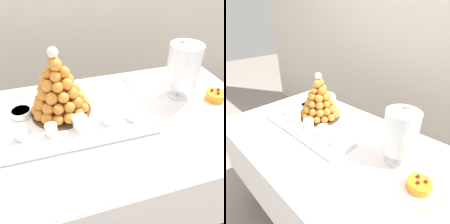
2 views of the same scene
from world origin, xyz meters
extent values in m
plane|color=gray|center=(0.00, 0.00, 0.00)|extent=(12.00, 12.00, 0.00)
cube|color=silver|center=(0.00, 1.10, 1.25)|extent=(4.80, 0.10, 2.50)
cylinder|color=brown|center=(-0.56, -0.30, 0.35)|extent=(0.04, 0.04, 0.70)
cylinder|color=brown|center=(-0.56, 0.30, 0.35)|extent=(0.04, 0.04, 0.70)
cylinder|color=brown|center=(0.56, 0.30, 0.35)|extent=(0.04, 0.04, 0.70)
cube|color=brown|center=(0.00, 0.00, 0.71)|extent=(1.24, 0.71, 0.02)
cube|color=white|center=(0.00, 0.00, 0.72)|extent=(1.30, 0.77, 0.00)
cube|color=white|center=(0.00, -0.39, 0.54)|extent=(1.30, 0.01, 0.36)
cube|color=white|center=(0.00, 0.39, 0.54)|extent=(1.30, 0.01, 0.36)
cube|color=white|center=(-0.65, 0.00, 0.54)|extent=(0.01, 0.77, 0.36)
cube|color=white|center=(-0.16, 0.07, 0.73)|extent=(0.61, 0.42, 0.01)
cube|color=white|center=(-0.16, -0.14, 0.74)|extent=(0.61, 0.01, 0.02)
cube|color=white|center=(-0.16, 0.28, 0.74)|extent=(0.61, 0.01, 0.02)
cube|color=white|center=(-0.46, 0.07, 0.74)|extent=(0.01, 0.42, 0.02)
cube|color=white|center=(0.15, 0.07, 0.74)|extent=(0.01, 0.42, 0.02)
cylinder|color=white|center=(-0.16, 0.07, 0.73)|extent=(0.39, 0.39, 0.00)
cylinder|color=#4C331E|center=(-0.21, 0.11, 0.74)|extent=(0.26, 0.26, 0.01)
cone|color=#C06C27|center=(-0.21, 0.11, 0.86)|extent=(0.17, 0.17, 0.24)
sphere|color=orange|center=(-0.11, 0.11, 0.77)|extent=(0.05, 0.05, 0.05)
sphere|color=orange|center=(-0.12, 0.16, 0.77)|extent=(0.05, 0.05, 0.05)
sphere|color=orange|center=(-0.15, 0.19, 0.77)|extent=(0.05, 0.05, 0.05)
sphere|color=orange|center=(-0.19, 0.21, 0.77)|extent=(0.05, 0.05, 0.05)
sphere|color=orange|center=(-0.23, 0.21, 0.77)|extent=(0.04, 0.04, 0.04)
sphere|color=orange|center=(-0.27, 0.19, 0.77)|extent=(0.05, 0.05, 0.05)
sphere|color=orange|center=(-0.30, 0.16, 0.77)|extent=(0.04, 0.04, 0.04)
sphere|color=orange|center=(-0.31, 0.11, 0.77)|extent=(0.05, 0.05, 0.05)
sphere|color=orange|center=(-0.30, 0.07, 0.77)|extent=(0.05, 0.05, 0.05)
sphere|color=orange|center=(-0.27, 0.03, 0.77)|extent=(0.05, 0.05, 0.05)
sphere|color=orange|center=(-0.23, 0.01, 0.77)|extent=(0.04, 0.04, 0.04)
sphere|color=orange|center=(-0.19, 0.01, 0.77)|extent=(0.05, 0.05, 0.05)
sphere|color=orange|center=(-0.15, 0.03, 0.77)|extent=(0.04, 0.04, 0.04)
sphere|color=orange|center=(-0.12, 0.07, 0.77)|extent=(0.04, 0.04, 0.04)
sphere|color=orange|center=(-0.13, 0.14, 0.81)|extent=(0.04, 0.04, 0.04)
sphere|color=orange|center=(-0.16, 0.18, 0.81)|extent=(0.04, 0.04, 0.04)
sphere|color=orange|center=(-0.20, 0.19, 0.81)|extent=(0.04, 0.04, 0.04)
sphere|color=orange|center=(-0.24, 0.19, 0.81)|extent=(0.05, 0.05, 0.05)
sphere|color=orange|center=(-0.27, 0.17, 0.81)|extent=(0.04, 0.04, 0.04)
sphere|color=orange|center=(-0.29, 0.13, 0.81)|extent=(0.04, 0.04, 0.04)
sphere|color=orange|center=(-0.29, 0.08, 0.81)|extent=(0.05, 0.05, 0.05)
sphere|color=orange|center=(-0.26, 0.05, 0.81)|extent=(0.05, 0.05, 0.05)
sphere|color=orange|center=(-0.22, 0.03, 0.81)|extent=(0.04, 0.04, 0.04)
sphere|color=orange|center=(-0.18, 0.03, 0.81)|extent=(0.05, 0.05, 0.05)
sphere|color=orange|center=(-0.14, 0.06, 0.81)|extent=(0.05, 0.05, 0.05)
sphere|color=orange|center=(-0.13, 0.10, 0.81)|extent=(0.05, 0.05, 0.05)
sphere|color=orange|center=(-0.16, 0.15, 0.85)|extent=(0.05, 0.05, 0.05)
sphere|color=orange|center=(-0.20, 0.18, 0.85)|extent=(0.04, 0.04, 0.04)
sphere|color=orange|center=(-0.24, 0.17, 0.85)|extent=(0.05, 0.05, 0.05)
sphere|color=orange|center=(-0.27, 0.13, 0.85)|extent=(0.05, 0.05, 0.05)
sphere|color=orange|center=(-0.27, 0.09, 0.85)|extent=(0.05, 0.05, 0.05)
sphere|color=orange|center=(-0.24, 0.05, 0.85)|extent=(0.05, 0.05, 0.05)
sphere|color=orange|center=(-0.20, 0.05, 0.85)|extent=(0.04, 0.04, 0.04)
sphere|color=orange|center=(-0.16, 0.07, 0.85)|extent=(0.05, 0.05, 0.05)
sphere|color=orange|center=(-0.14, 0.11, 0.85)|extent=(0.04, 0.04, 0.04)
sphere|color=orange|center=(-0.19, 0.15, 0.89)|extent=(0.05, 0.05, 0.05)
sphere|color=orange|center=(-0.23, 0.16, 0.89)|extent=(0.04, 0.04, 0.04)
sphere|color=orange|center=(-0.26, 0.13, 0.89)|extent=(0.05, 0.05, 0.05)
sphere|color=orange|center=(-0.25, 0.08, 0.89)|extent=(0.05, 0.05, 0.05)
sphere|color=orange|center=(-0.21, 0.06, 0.89)|extent=(0.04, 0.04, 0.04)
sphere|color=orange|center=(-0.17, 0.08, 0.89)|extent=(0.05, 0.05, 0.05)
sphere|color=orange|center=(-0.16, 0.12, 0.89)|extent=(0.04, 0.04, 0.04)
sphere|color=orange|center=(-0.20, 0.14, 0.93)|extent=(0.04, 0.04, 0.04)
sphere|color=orange|center=(-0.24, 0.12, 0.93)|extent=(0.04, 0.04, 0.04)
sphere|color=orange|center=(-0.22, 0.08, 0.93)|extent=(0.04, 0.04, 0.04)
sphere|color=orange|center=(-0.18, 0.11, 0.93)|extent=(0.05, 0.05, 0.05)
sphere|color=orange|center=(-0.21, 0.13, 0.97)|extent=(0.05, 0.05, 0.05)
sphere|color=orange|center=(-0.21, 0.10, 0.97)|extent=(0.05, 0.05, 0.05)
sphere|color=white|center=(-0.21, 0.11, 1.01)|extent=(0.04, 0.04, 0.04)
cylinder|color=silver|center=(-0.38, -0.01, 0.76)|extent=(0.05, 0.05, 0.05)
cylinder|color=brown|center=(-0.38, -0.01, 0.75)|extent=(0.05, 0.05, 0.02)
cylinder|color=#8C603D|center=(-0.38, -0.01, 0.76)|extent=(0.05, 0.05, 0.01)
sphere|color=brown|center=(-0.39, -0.01, 0.77)|extent=(0.01, 0.01, 0.01)
cylinder|color=silver|center=(-0.26, -0.03, 0.76)|extent=(0.05, 0.05, 0.05)
cylinder|color=gold|center=(-0.26, -0.03, 0.75)|extent=(0.04, 0.04, 0.02)
cylinder|color=#EAC166|center=(-0.26, -0.03, 0.76)|extent=(0.04, 0.04, 0.01)
sphere|color=brown|center=(-0.27, -0.03, 0.77)|extent=(0.01, 0.01, 0.01)
cylinder|color=silver|center=(-0.15, -0.03, 0.76)|extent=(0.06, 0.06, 0.06)
cylinder|color=gold|center=(-0.15, -0.03, 0.75)|extent=(0.05, 0.05, 0.02)
cylinder|color=#EAC166|center=(-0.15, -0.03, 0.77)|extent=(0.05, 0.05, 0.02)
sphere|color=brown|center=(-0.14, -0.02, 0.78)|extent=(0.02, 0.02, 0.02)
cylinder|color=silver|center=(-0.04, -0.02, 0.77)|extent=(0.06, 0.06, 0.06)
cylinder|color=brown|center=(-0.04, -0.02, 0.75)|extent=(0.05, 0.05, 0.02)
cylinder|color=#8C603D|center=(-0.04, -0.02, 0.77)|extent=(0.05, 0.05, 0.02)
sphere|color=brown|center=(-0.03, -0.02, 0.78)|extent=(0.02, 0.02, 0.02)
cylinder|color=silver|center=(0.07, -0.03, 0.76)|extent=(0.05, 0.05, 0.05)
cylinder|color=brown|center=(0.07, -0.03, 0.75)|extent=(0.05, 0.05, 0.02)
cylinder|color=#8C603D|center=(0.07, -0.03, 0.77)|extent=(0.05, 0.05, 0.02)
sphere|color=brown|center=(0.08, -0.02, 0.78)|extent=(0.01, 0.01, 0.01)
cylinder|color=white|center=(-0.38, 0.13, 0.75)|extent=(0.09, 0.09, 0.03)
cylinder|color=#F2CC59|center=(-0.38, 0.13, 0.76)|extent=(0.08, 0.08, 0.00)
cylinder|color=white|center=(0.35, 0.09, 0.73)|extent=(0.10, 0.10, 0.01)
cylinder|color=white|center=(0.35, 0.09, 0.76)|extent=(0.02, 0.02, 0.06)
cylinder|color=white|center=(0.35, 0.09, 0.89)|extent=(0.15, 0.15, 0.19)
cylinder|color=pink|center=(0.38, 0.08, 0.81)|extent=(0.06, 0.05, 0.06)
cylinder|color=#9ED860|center=(0.36, 0.11, 0.81)|extent=(0.06, 0.05, 0.04)
cylinder|color=brown|center=(0.33, 0.08, 0.81)|extent=(0.07, 0.06, 0.06)
cylinder|color=#F9A54C|center=(0.37, 0.05, 0.81)|extent=(0.06, 0.05, 0.04)
cylinder|color=yellow|center=(0.38, 0.11, 0.84)|extent=(0.06, 0.06, 0.04)
cylinder|color=yellow|center=(0.33, 0.10, 0.84)|extent=(0.07, 0.05, 0.06)
cylinder|color=#9ED860|center=(0.35, 0.07, 0.84)|extent=(0.07, 0.05, 0.07)
cylinder|color=pink|center=(0.36, 0.11, 0.86)|extent=(0.06, 0.06, 0.05)
cylinder|color=pink|center=(0.32, 0.10, 0.86)|extent=(0.06, 0.06, 0.04)
cylinder|color=pink|center=(0.35, 0.05, 0.86)|extent=(0.07, 0.05, 0.06)
cylinder|color=pink|center=(0.37, 0.08, 0.86)|extent=(0.06, 0.05, 0.06)
cylinder|color=#F9A54C|center=(0.35, 0.10, 0.89)|extent=(0.07, 0.05, 0.07)
cylinder|color=#D199D8|center=(0.34, 0.08, 0.89)|extent=(0.06, 0.06, 0.06)
cylinder|color=#9ED860|center=(0.37, 0.05, 0.89)|extent=(0.05, 0.05, 0.04)
cylinder|color=#D199D8|center=(0.38, 0.10, 0.89)|extent=(0.06, 0.05, 0.04)
cylinder|color=#F9A54C|center=(0.33, 0.11, 0.92)|extent=(0.07, 0.06, 0.07)
cylinder|color=#D199D8|center=(0.34, 0.07, 0.92)|extent=(0.06, 0.06, 0.04)
cylinder|color=#D199D8|center=(0.38, 0.10, 0.92)|extent=(0.06, 0.06, 0.04)
cylinder|color=#F9A54C|center=(0.33, 0.09, 0.94)|extent=(0.06, 0.06, 0.06)
cylinder|color=#9ED860|center=(0.35, 0.06, 0.94)|extent=(0.08, 0.05, 0.08)
cylinder|color=#D199D8|center=(0.39, 0.09, 0.94)|extent=(0.05, 0.05, 0.04)
cylinder|color=pink|center=(0.36, 0.11, 0.94)|extent=(0.07, 0.05, 0.07)
cylinder|color=pink|center=(0.32, 0.08, 0.97)|extent=(0.06, 0.06, 0.06)
cylinder|color=pink|center=(0.36, 0.06, 0.97)|extent=(0.06, 0.06, 0.04)
cylinder|color=brown|center=(0.38, 0.11, 0.97)|extent=(0.06, 0.05, 0.05)
cylinder|color=brown|center=(0.34, 0.12, 0.97)|extent=(0.07, 0.05, 0.07)
cylinder|color=white|center=(0.50, 0.00, 0.73)|extent=(0.18, 0.18, 0.01)
torus|color=gold|center=(0.50, 0.00, 0.73)|extent=(0.18, 0.18, 0.00)
cylinder|color=orange|center=(0.50, 0.00, 0.75)|extent=(0.09, 0.09, 0.04)
sphere|color=#A51923|center=(0.52, 0.01, 0.78)|extent=(0.01, 0.01, 0.01)
sphere|color=#A51923|center=(0.49, 0.02, 0.78)|extent=(0.01, 0.01, 0.01)
sphere|color=#A51923|center=(0.50, -0.01, 0.78)|extent=(0.01, 0.01, 0.01)
cylinder|color=silver|center=(-0.20, 0.19, 0.73)|extent=(0.06, 0.06, 0.00)
cylinder|color=silver|center=(-0.20, 0.19, 0.77)|extent=(0.01, 0.01, 0.08)
sphere|color=silver|center=(-0.20, 0.19, 0.85)|extent=(0.08, 0.08, 0.08)
camera|label=1|loc=(-0.24, -0.75, 1.36)|focal=37.78mm
camera|label=2|loc=(0.64, -0.59, 1.34)|focal=30.36mm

